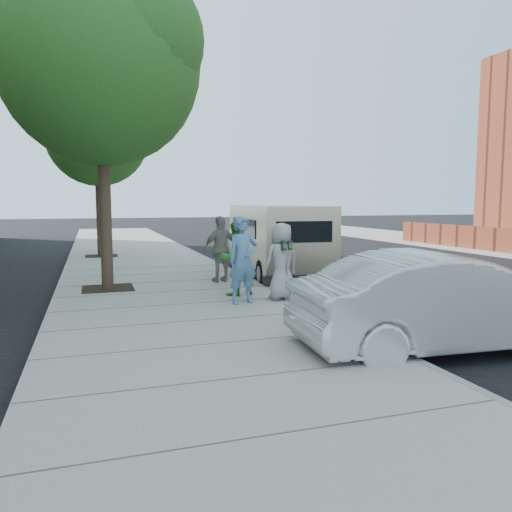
% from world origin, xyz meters
% --- Properties ---
extents(ground, '(120.00, 120.00, 0.00)m').
position_xyz_m(ground, '(0.00, 0.00, 0.00)').
color(ground, black).
rests_on(ground, ground).
extents(sidewalk, '(5.00, 60.00, 0.15)m').
position_xyz_m(sidewalk, '(-1.00, 0.00, 0.07)').
color(sidewalk, gray).
rests_on(sidewalk, ground).
extents(curb_face, '(0.12, 60.00, 0.16)m').
position_xyz_m(curb_face, '(1.44, 0.00, 0.07)').
color(curb_face, gray).
rests_on(curb_face, ground).
extents(tree_near, '(4.62, 4.60, 7.53)m').
position_xyz_m(tree_near, '(-2.25, 2.40, 5.55)').
color(tree_near, black).
rests_on(tree_near, sidewalk).
extents(tree_far, '(3.92, 3.80, 6.49)m').
position_xyz_m(tree_far, '(-2.25, 10.00, 4.88)').
color(tree_far, black).
rests_on(tree_far, sidewalk).
extents(parking_meter, '(0.28, 0.16, 1.27)m').
position_xyz_m(parking_meter, '(1.25, -0.34, 1.07)').
color(parking_meter, gray).
rests_on(parking_meter, sidewalk).
extents(van, '(2.42, 5.88, 2.13)m').
position_xyz_m(van, '(2.62, 3.96, 1.13)').
color(van, '#C1AB8B').
rests_on(van, ground).
extents(sedan, '(4.64, 1.88, 1.50)m').
position_xyz_m(sedan, '(2.34, -3.96, 0.75)').
color(sedan, '#B7BABF').
rests_on(sedan, ground).
extents(person_officer, '(0.72, 0.53, 1.80)m').
position_xyz_m(person_officer, '(0.31, -0.30, 1.05)').
color(person_officer, '#507DAB').
rests_on(person_officer, sidewalk).
extents(person_green_shirt, '(0.97, 0.86, 1.66)m').
position_xyz_m(person_green_shirt, '(0.42, 0.63, 0.98)').
color(person_green_shirt, green).
rests_on(person_green_shirt, sidewalk).
extents(person_gray_shirt, '(0.89, 0.66, 1.65)m').
position_xyz_m(person_gray_shirt, '(1.20, -0.18, 0.97)').
color(person_gray_shirt, '#A1A1A3').
rests_on(person_gray_shirt, sidewalk).
extents(person_striped_polo, '(1.07, 0.61, 1.72)m').
position_xyz_m(person_striped_polo, '(0.56, 2.51, 1.01)').
color(person_striped_polo, gray).
rests_on(person_striped_polo, sidewalk).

